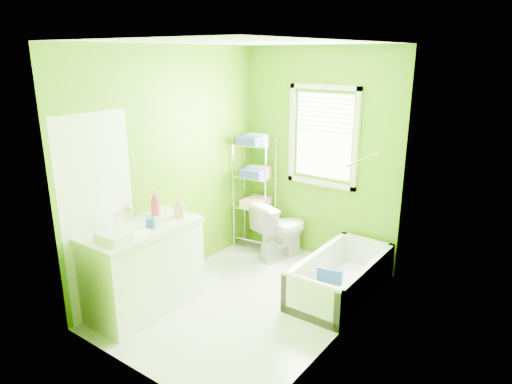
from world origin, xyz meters
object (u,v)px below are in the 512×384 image
Objects in this scene: toilet at (281,229)px; wire_shelf_unit at (256,181)px; bathtub at (339,283)px; vanity at (143,265)px.

toilet is 0.71m from wire_shelf_unit.
wire_shelf_unit is at bearing 160.69° from bathtub.
bathtub is 1.76m from wire_shelf_unit.
toilet is 0.63× the size of vanity.
toilet is 0.49× the size of wire_shelf_unit.
bathtub is 1.18× the size of vanity.
wire_shelf_unit reaches higher than vanity.
vanity reaches higher than bathtub.
bathtub is at bearing 43.23° from vanity.
vanity is at bearing -136.77° from bathtub.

